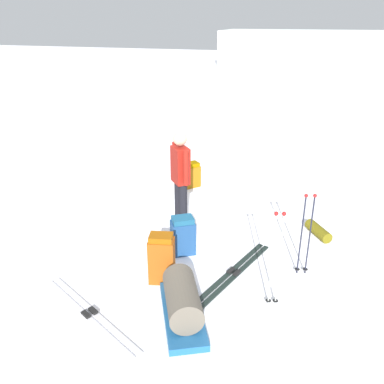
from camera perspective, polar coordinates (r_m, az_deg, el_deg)
ground_plane at (r=7.01m, az=0.00°, el=-5.26°), size 80.00×80.00×0.00m
distant_snow_ridge at (r=32.41m, az=16.97°, el=18.70°), size 13.48×5.15×2.48m
skier_standing at (r=6.66m, az=-1.62°, el=2.22°), size 0.40×0.45×1.70m
ski_pair_near at (r=5.91m, az=5.89°, el=-11.25°), size 0.75×1.82×0.05m
ski_pair_far at (r=5.34m, az=-14.19°, el=-16.30°), size 1.77×1.05×0.05m
backpack_large_dark at (r=6.21m, az=-1.29°, el=-6.16°), size 0.43×0.41×0.61m
backpack_bright at (r=8.65m, az=-0.15°, el=2.40°), size 0.42×0.43×0.54m
backpack_small_spare at (r=5.58m, az=-4.29°, el=-9.33°), size 0.39×0.32×0.72m
ski_poles_planted_near at (r=5.03m, az=11.75°, el=-8.72°), size 0.16×0.10×1.31m
ski_poles_planted_far at (r=5.76m, az=15.76°, el=-5.22°), size 0.18×0.10×1.23m
gear_sled at (r=5.03m, az=-1.36°, el=-15.19°), size 0.95×1.29×0.49m
sleeping_mat_rolled at (r=7.09m, az=17.33°, el=-5.23°), size 0.46×0.56×0.18m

